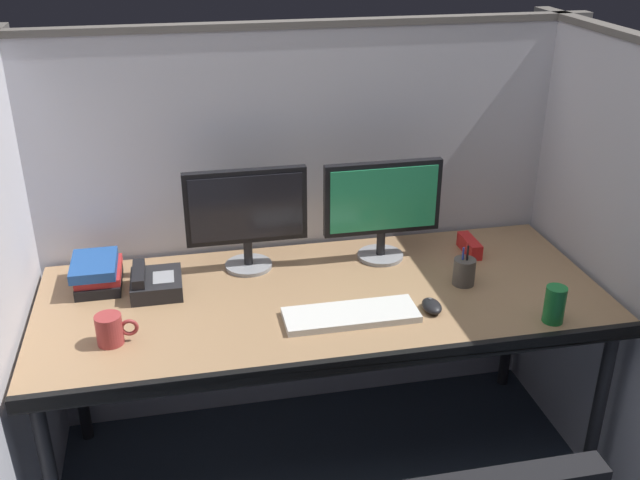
# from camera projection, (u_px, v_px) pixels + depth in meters

# --- Properties ---
(cubicle_partition_rear) EXTENTS (2.21, 0.06, 1.57)m
(cubicle_partition_rear) POSITION_uv_depth(u_px,v_px,m) (300.00, 228.00, 2.83)
(cubicle_partition_rear) COLOR silver
(cubicle_partition_rear) RESTS_ON ground
(cubicle_partition_left) EXTENTS (0.06, 1.41, 1.57)m
(cubicle_partition_left) POSITION_uv_depth(u_px,v_px,m) (4.00, 329.00, 2.17)
(cubicle_partition_left) COLOR silver
(cubicle_partition_left) RESTS_ON ground
(cubicle_partition_right) EXTENTS (0.06, 1.41, 1.57)m
(cubicle_partition_right) POSITION_uv_depth(u_px,v_px,m) (608.00, 267.00, 2.53)
(cubicle_partition_right) COLOR silver
(cubicle_partition_right) RESTS_ON ground
(desk) EXTENTS (1.90, 0.80, 0.74)m
(desk) POSITION_uv_depth(u_px,v_px,m) (324.00, 309.00, 2.47)
(desk) COLOR #997551
(desk) RESTS_ON ground
(monitor_left) EXTENTS (0.43, 0.17, 0.37)m
(monitor_left) POSITION_uv_depth(u_px,v_px,m) (246.00, 213.00, 2.55)
(monitor_left) COLOR gray
(monitor_left) RESTS_ON desk
(monitor_right) EXTENTS (0.43, 0.17, 0.37)m
(monitor_right) POSITION_uv_depth(u_px,v_px,m) (382.00, 204.00, 2.62)
(monitor_right) COLOR gray
(monitor_right) RESTS_ON desk
(keyboard_main) EXTENTS (0.43, 0.15, 0.02)m
(keyboard_main) POSITION_uv_depth(u_px,v_px,m) (351.00, 315.00, 2.31)
(keyboard_main) COLOR silver
(keyboard_main) RESTS_ON desk
(computer_mouse) EXTENTS (0.06, 0.10, 0.04)m
(computer_mouse) POSITION_uv_depth(u_px,v_px,m) (432.00, 306.00, 2.35)
(computer_mouse) COLOR black
(computer_mouse) RESTS_ON desk
(red_stapler) EXTENTS (0.04, 0.15, 0.06)m
(red_stapler) POSITION_uv_depth(u_px,v_px,m) (470.00, 246.00, 2.74)
(red_stapler) COLOR red
(red_stapler) RESTS_ON desk
(soda_can) EXTENTS (0.07, 0.07, 0.12)m
(soda_can) POSITION_uv_depth(u_px,v_px,m) (555.00, 305.00, 2.27)
(soda_can) COLOR #197233
(soda_can) RESTS_ON desk
(pen_cup) EXTENTS (0.08, 0.08, 0.15)m
(pen_cup) POSITION_uv_depth(u_px,v_px,m) (464.00, 271.00, 2.50)
(pen_cup) COLOR #4C4742
(pen_cup) RESTS_ON desk
(coffee_mug) EXTENTS (0.13, 0.08, 0.09)m
(coffee_mug) POSITION_uv_depth(u_px,v_px,m) (110.00, 329.00, 2.17)
(coffee_mug) COLOR #993333
(coffee_mug) RESTS_ON desk
(book_stack) EXTENTS (0.16, 0.22, 0.10)m
(book_stack) POSITION_uv_depth(u_px,v_px,m) (97.00, 273.00, 2.49)
(book_stack) COLOR black
(book_stack) RESTS_ON desk
(desk_phone) EXTENTS (0.17, 0.19, 0.09)m
(desk_phone) POSITION_uv_depth(u_px,v_px,m) (155.00, 283.00, 2.46)
(desk_phone) COLOR black
(desk_phone) RESTS_ON desk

